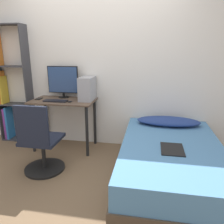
{
  "coord_description": "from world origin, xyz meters",
  "views": [
    {
      "loc": [
        0.78,
        -2.01,
        1.51
      ],
      "look_at": [
        0.31,
        0.6,
        0.75
      ],
      "focal_mm": 35.0,
      "sensor_mm": 36.0,
      "label": 1
    }
  ],
  "objects_px": {
    "keyboard": "(56,101)",
    "bed": "(170,163)",
    "office_chair": "(41,147)",
    "pc_tower": "(87,89)",
    "monitor": "(63,81)",
    "bookshelf": "(9,91)"
  },
  "relations": [
    {
      "from": "bookshelf",
      "to": "office_chair",
      "type": "distance_m",
      "value": 1.44
    },
    {
      "from": "office_chair",
      "to": "pc_tower",
      "type": "distance_m",
      "value": 1.09
    },
    {
      "from": "office_chair",
      "to": "bed",
      "type": "xyz_separation_m",
      "value": [
        1.58,
        0.09,
        -0.11
      ]
    },
    {
      "from": "keyboard",
      "to": "office_chair",
      "type": "bearing_deg",
      "value": -85.19
    },
    {
      "from": "office_chair",
      "to": "bed",
      "type": "height_order",
      "value": "office_chair"
    },
    {
      "from": "bed",
      "to": "keyboard",
      "type": "height_order",
      "value": "keyboard"
    },
    {
      "from": "keyboard",
      "to": "pc_tower",
      "type": "bearing_deg",
      "value": 23.41
    },
    {
      "from": "bookshelf",
      "to": "monitor",
      "type": "bearing_deg",
      "value": 0.75
    },
    {
      "from": "keyboard",
      "to": "pc_tower",
      "type": "relative_size",
      "value": 0.99
    },
    {
      "from": "monitor",
      "to": "pc_tower",
      "type": "xyz_separation_m",
      "value": [
        0.42,
        -0.1,
        -0.09
      ]
    },
    {
      "from": "bed",
      "to": "monitor",
      "type": "xyz_separation_m",
      "value": [
        -1.63,
        0.83,
        0.81
      ]
    },
    {
      "from": "office_chair",
      "to": "keyboard",
      "type": "relative_size",
      "value": 2.61
    },
    {
      "from": "bed",
      "to": "keyboard",
      "type": "xyz_separation_m",
      "value": [
        -1.64,
        0.55,
        0.55
      ]
    },
    {
      "from": "keyboard",
      "to": "bed",
      "type": "bearing_deg",
      "value": -18.43
    },
    {
      "from": "bookshelf",
      "to": "keyboard",
      "type": "xyz_separation_m",
      "value": [
        0.94,
        -0.27,
        -0.07
      ]
    },
    {
      "from": "office_chair",
      "to": "monitor",
      "type": "xyz_separation_m",
      "value": [
        -0.04,
        0.92,
        0.69
      ]
    },
    {
      "from": "monitor",
      "to": "pc_tower",
      "type": "distance_m",
      "value": 0.44
    },
    {
      "from": "office_chair",
      "to": "keyboard",
      "type": "xyz_separation_m",
      "value": [
        -0.05,
        0.64,
        0.44
      ]
    },
    {
      "from": "bookshelf",
      "to": "pc_tower",
      "type": "distance_m",
      "value": 1.38
    },
    {
      "from": "keyboard",
      "to": "pc_tower",
      "type": "height_order",
      "value": "pc_tower"
    },
    {
      "from": "bed",
      "to": "office_chair",
      "type": "bearing_deg",
      "value": -176.75
    },
    {
      "from": "bookshelf",
      "to": "bed",
      "type": "relative_size",
      "value": 1.01
    }
  ]
}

